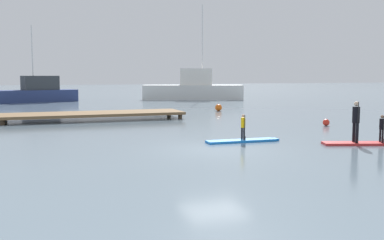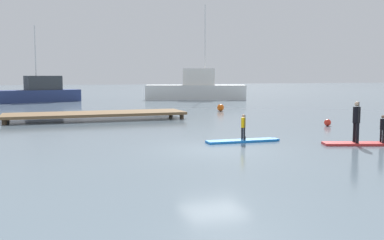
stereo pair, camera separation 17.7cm
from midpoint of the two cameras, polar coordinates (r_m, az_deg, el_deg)
name	(u,v)px [view 1 (the left image)]	position (r m, az deg, el deg)	size (l,w,h in m)	color
ground_plane	(214,150)	(17.48, 2.58, -3.79)	(240.00, 240.00, 0.00)	slate
paddleboard_near	(243,141)	(19.55, 6.26, -2.65)	(3.32, 0.73, 0.10)	blue
paddler_child_solo	(243,125)	(19.46, 6.30, -0.70)	(0.20, 0.39, 1.11)	black
paddleboard_far	(362,143)	(19.96, 20.71, -2.82)	(3.33, 1.70, 0.10)	red
paddler_adult	(356,119)	(19.72, 19.98, 0.13)	(0.38, 0.51, 1.71)	black
paddler_child_front	(382,127)	(20.17, 22.87, -0.83)	(0.26, 0.39, 1.15)	black
fishing_boat_white_large	(194,89)	(52.59, 0.10, 3.98)	(11.90, 6.34, 10.98)	silver
motor_boat_small_navy	(37,92)	(50.89, -19.28, 3.39)	(8.88, 4.77, 8.15)	navy
floating_dock	(94,114)	(29.70, -12.55, 0.76)	(11.51, 3.20, 0.47)	brown
mooring_buoy_near	(219,108)	(36.00, 3.27, 1.59)	(0.56, 0.56, 0.56)	orange
mooring_buoy_mid	(326,122)	(26.63, 16.59, -0.30)	(0.39, 0.39, 0.39)	red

